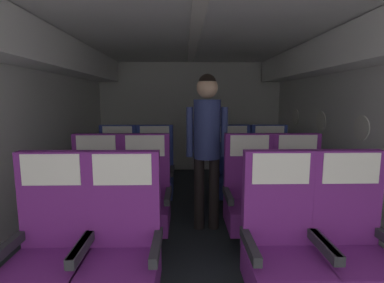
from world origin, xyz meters
name	(u,v)px	position (x,y,z in m)	size (l,w,h in m)	color
ground	(195,231)	(0.00, 2.69, -0.01)	(3.72, 5.78, 0.02)	#23282D
fuselage_shell	(195,84)	(0.00, 2.94, 1.55)	(3.60, 5.43, 2.14)	silver
seat_a_left_window	(50,253)	(-0.95, 1.46, 0.45)	(0.49, 0.47, 1.06)	#38383D
seat_a_left_aisle	(122,252)	(-0.51, 1.45, 0.45)	(0.49, 0.47, 1.06)	#38383D
seat_a_right_aisle	(353,249)	(0.95, 1.45, 0.45)	(0.49, 0.47, 1.06)	#38383D
seat_a_right_window	(282,250)	(0.50, 1.45, 0.45)	(0.49, 0.47, 1.06)	#38383D
seat_b_left_window	(96,201)	(-0.95, 2.38, 0.45)	(0.49, 0.47, 1.06)	#38383D
seat_b_left_aisle	(145,201)	(-0.49, 2.37, 0.45)	(0.49, 0.47, 1.06)	#38383D
seat_b_right_aisle	(298,200)	(0.96, 2.36, 0.45)	(0.49, 0.47, 1.06)	#38383D
seat_b_right_window	(250,200)	(0.50, 2.36, 0.45)	(0.49, 0.47, 1.06)	#38383D
seat_c_left_window	(117,175)	(-0.96, 3.29, 0.45)	(0.49, 0.47, 1.06)	#38383D
seat_c_left_aisle	(155,175)	(-0.49, 3.30, 0.45)	(0.49, 0.47, 1.06)	#38383D
seat_c_right_aisle	(270,175)	(0.96, 3.28, 0.45)	(0.49, 0.47, 1.06)	#38383D
seat_c_right_window	(233,174)	(0.49, 3.30, 0.45)	(0.49, 0.47, 1.06)	#38383D
flight_attendant	(207,135)	(0.12, 2.74, 1.02)	(0.43, 0.28, 1.64)	black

